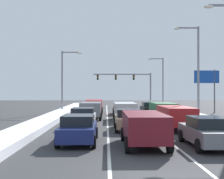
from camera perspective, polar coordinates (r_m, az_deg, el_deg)
name	(u,v)px	position (r m, az deg, el deg)	size (l,w,h in m)	color
ground_plane	(126,121)	(28.02, 2.61, -6.01)	(122.96, 122.96, 0.00)	#333335
lane_stripe_between_right_lane_and_center_lane	(138,116)	(32.86, 5.04, -5.16)	(0.14, 52.02, 0.01)	silver
lane_stripe_between_center_lane_and_left_lane	(107,117)	(32.67, -0.92, -5.19)	(0.14, 52.02, 0.01)	silver
snow_bank_right_shoulder	(186,114)	(33.82, 14.03, -4.56)	(1.59, 52.02, 0.54)	white
snow_bank_left_shoulder	(59,115)	(33.06, -10.18, -4.74)	(2.08, 52.02, 0.46)	white
sedan_gray_right_lane_nearest	(207,132)	(15.79, 17.75, -7.68)	(2.00, 4.50, 1.51)	slate
suv_red_right_lane_second	(176,116)	(22.00, 12.06, -4.93)	(2.16, 4.90, 1.67)	maroon
suv_green_right_lane_third	(163,110)	(28.78, 9.69, -3.83)	(2.16, 4.90, 1.67)	#1E5633
sedan_black_right_lane_fourth	(150,108)	(35.04, 7.24, -3.61)	(2.00, 4.50, 1.51)	black
suv_maroon_center_lane_nearest	(144,126)	(15.30, 6.13, -6.98)	(2.16, 4.90, 1.67)	maroon
sedan_tan_center_lane_second	(128,119)	(21.52, 3.13, -5.71)	(2.00, 4.50, 1.51)	#937F60
suv_silver_center_lane_third	(125,110)	(28.51, 2.44, -3.87)	(2.16, 4.90, 1.67)	#B7BABF
sedan_charcoal_center_lane_fourth	(121,108)	(35.61, 1.79, -3.56)	(2.00, 4.50, 1.51)	#38383D
sedan_navy_left_lane_nearest	(78,129)	(16.29, -6.44, -7.46)	(2.00, 4.50, 1.51)	navy
sedan_white_left_lane_second	(83,117)	(23.10, -5.56, -5.34)	(2.00, 4.50, 1.51)	silver
suv_gray_left_lane_third	(91,109)	(29.83, -4.04, -3.71)	(2.16, 4.90, 1.67)	slate
suv_red_left_lane_fourth	(94,105)	(37.06, -3.46, -3.04)	(2.16, 4.90, 1.67)	maroon
traffic_light_gantry	(130,81)	(56.40, 3.54, 1.69)	(10.94, 0.47, 6.20)	slate
street_lamp_right_mid	(195,64)	(31.64, 15.62, 4.68)	(2.66, 0.36, 9.39)	gray
street_lamp_right_far	(161,78)	(49.97, 9.31, 2.19)	(2.66, 0.36, 8.28)	gray
street_lamp_left_mid	(65,76)	(38.86, -8.98, 2.63)	(2.66, 0.36, 7.94)	gray
roadside_sign_right	(207,81)	(39.68, 17.65, 1.49)	(3.20, 0.16, 5.50)	#59595B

